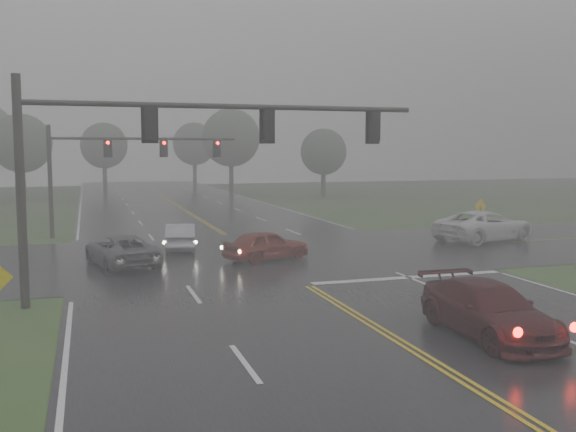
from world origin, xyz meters
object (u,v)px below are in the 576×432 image
object	(u,v)px
sedan_maroon	(488,337)
signal_gantry_far	(110,159)
pickup_white	(484,241)
signal_gantry_near	(156,145)
sedan_red	(266,260)
car_grey	(122,266)
sedan_silver	(181,250)

from	to	relation	value
sedan_maroon	signal_gantry_far	size ratio (longest dim) A/B	0.46
pickup_white	signal_gantry_far	distance (m)	22.95
sedan_maroon	pickup_white	xyz separation A→B (m)	(11.22, 16.60, 0.00)
sedan_maroon	signal_gantry_near	size ratio (longest dim) A/B	0.36
signal_gantry_far	sedan_red	bearing A→B (deg)	-59.75
sedan_maroon	signal_gantry_near	distance (m)	12.56
signal_gantry_far	signal_gantry_near	bearing A→B (deg)	-87.00
sedan_maroon	car_grey	distance (m)	17.23
sedan_red	signal_gantry_near	world-z (taller)	signal_gantry_near
sedan_silver	signal_gantry_far	distance (m)	9.13
pickup_white	signal_gantry_near	bearing A→B (deg)	98.71
signal_gantry_far	pickup_white	bearing A→B (deg)	-23.56
pickup_white	sedan_maroon	bearing A→B (deg)	129.92
signal_gantry_near	sedan_maroon	bearing A→B (deg)	-41.89
signal_gantry_near	signal_gantry_far	size ratio (longest dim) A/B	1.26
sedan_red	pickup_white	distance (m)	14.09
sedan_maroon	sedan_red	size ratio (longest dim) A/B	1.22
signal_gantry_far	sedan_maroon	bearing A→B (deg)	-69.89
sedan_red	sedan_silver	bearing A→B (deg)	18.55
sedan_maroon	sedan_silver	size ratio (longest dim) A/B	1.21
car_grey	signal_gantry_near	xyz separation A→B (m)	(0.92, -6.92, 5.45)
sedan_maroon	signal_gantry_near	world-z (taller)	signal_gantry_near
pickup_white	signal_gantry_near	xyz separation A→B (m)	(-19.64, -9.04, 5.45)
sedan_silver	signal_gantry_near	xyz separation A→B (m)	(-2.32, -10.93, 5.45)
sedan_red	signal_gantry_far	xyz separation A→B (m)	(-6.73, 11.54, 4.74)
sedan_silver	pickup_white	size ratio (longest dim) A/B	0.68
signal_gantry_near	signal_gantry_far	world-z (taller)	signal_gantry_near
sedan_maroon	car_grey	world-z (taller)	sedan_maroon
sedan_red	pickup_white	bearing A→B (deg)	-98.92
car_grey	signal_gantry_far	distance (m)	12.07
sedan_silver	car_grey	world-z (taller)	car_grey
sedan_silver	car_grey	xyz separation A→B (m)	(-3.24, -4.01, 0.00)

